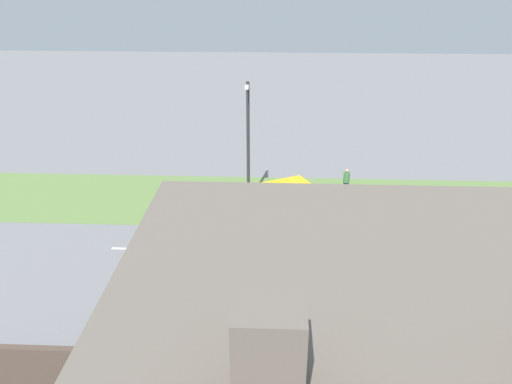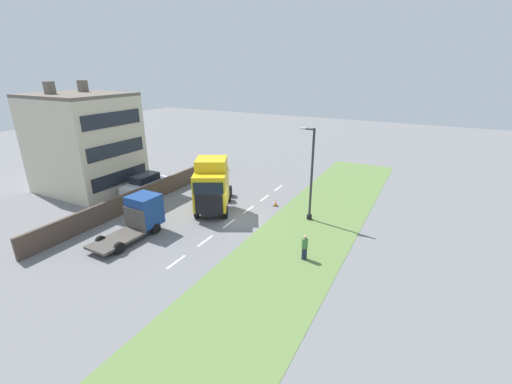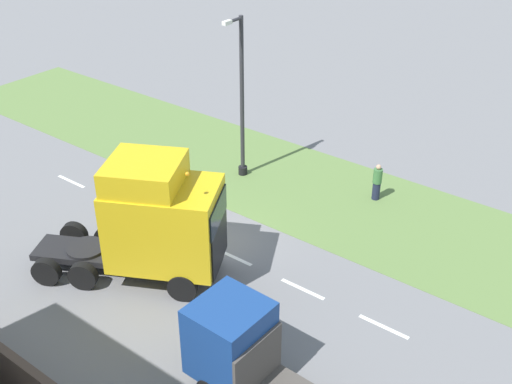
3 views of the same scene
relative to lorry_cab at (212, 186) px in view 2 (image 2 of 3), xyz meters
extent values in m
plane|color=slate|center=(-2.45, 0.45, -2.34)|extent=(120.00, 120.00, 0.00)
cube|color=#607F42|center=(-8.45, 0.45, -2.33)|extent=(7.00, 44.00, 0.01)
cube|color=white|center=(-2.45, -8.25, -2.34)|extent=(0.16, 1.80, 0.00)
cube|color=white|center=(-2.45, -5.05, -2.34)|extent=(0.16, 1.80, 0.00)
cube|color=white|center=(-2.45, -1.85, -2.34)|extent=(0.16, 1.80, 0.00)
cube|color=white|center=(-2.45, 1.35, -2.34)|extent=(0.16, 1.80, 0.00)
cube|color=white|center=(-2.45, 4.55, -2.34)|extent=(0.16, 1.80, 0.00)
cube|color=white|center=(-2.45, 7.75, -2.34)|extent=(0.16, 1.80, 0.00)
cube|color=#4C3D33|center=(6.55, 0.45, -1.52)|extent=(0.25, 24.00, 1.63)
cube|color=beige|center=(14.48, 0.66, 2.21)|extent=(8.78, 7.46, 9.09)
cube|color=#1E232D|center=(10.05, 0.66, -0.52)|extent=(0.08, 6.34, 1.27)
cube|color=#1E232D|center=(10.05, 0.66, 2.21)|extent=(0.08, 6.34, 1.27)
cube|color=#1E232D|center=(10.05, 0.66, 4.94)|extent=(0.08, 6.34, 1.27)
cube|color=#665B51|center=(14.48, 0.66, 6.91)|extent=(8.78, 7.46, 0.30)
cube|color=#665B51|center=(15.35, 2.53, 7.61)|extent=(0.70, 0.70, 1.10)
cube|color=#665B51|center=(15.35, -0.83, 7.61)|extent=(0.70, 0.70, 1.10)
cube|color=black|center=(0.59, -1.13, -1.67)|extent=(4.45, 6.76, 0.24)
cube|color=gold|center=(-0.13, 0.25, -0.07)|extent=(4.05, 4.55, 2.96)
cube|color=black|center=(-1.02, 1.95, -0.72)|extent=(1.97, 1.07, 1.66)
cube|color=black|center=(-1.02, 1.95, 0.58)|extent=(2.09, 1.13, 0.95)
cube|color=gold|center=(0.13, -0.26, 1.86)|extent=(3.32, 3.32, 0.90)
sphere|color=orange|center=(-0.03, 1.58, 2.38)|extent=(0.14, 0.14, 0.14)
cylinder|color=black|center=(1.31, -2.50, -1.49)|extent=(1.92, 1.92, 0.12)
cylinder|color=black|center=(-1.58, 0.46, -1.82)|extent=(0.77, 1.07, 1.04)
cylinder|color=black|center=(0.53, 1.56, -1.82)|extent=(0.77, 1.07, 1.04)
cylinder|color=black|center=(0.09, -2.75, -1.82)|extent=(0.77, 1.07, 1.04)
cylinder|color=black|center=(2.20, -1.64, -1.82)|extent=(0.77, 1.07, 1.04)
cylinder|color=black|center=(0.73, -3.97, -1.82)|extent=(0.77, 1.07, 1.04)
cylinder|color=black|center=(2.84, -2.86, -1.82)|extent=(0.77, 1.07, 1.04)
cube|color=navy|center=(2.43, 5.27, -0.62)|extent=(2.08, 2.00, 2.28)
cube|color=black|center=(2.40, 4.28, -0.16)|extent=(1.79, 0.09, 0.82)
cube|color=#4C4742|center=(2.51, 8.05, -1.85)|extent=(2.13, 3.66, 0.18)
cube|color=#4C4742|center=(2.46, 6.30, -0.96)|extent=(2.03, 0.16, 1.60)
cylinder|color=black|center=(3.37, 5.25, -1.94)|extent=(0.26, 0.81, 0.80)
cylinder|color=black|center=(1.50, 5.30, -1.94)|extent=(0.26, 0.81, 0.80)
cylinder|color=black|center=(3.46, 8.58, -1.94)|extent=(0.26, 0.81, 0.80)
cylinder|color=black|center=(1.59, 8.63, -1.94)|extent=(0.26, 0.81, 0.80)
cube|color=silver|center=(8.31, -0.56, -1.55)|extent=(1.80, 4.80, 1.02)
cube|color=black|center=(8.31, -0.68, -0.70)|extent=(1.52, 2.64, 0.68)
cylinder|color=black|center=(7.47, 0.99, -2.02)|extent=(0.21, 0.64, 0.64)
cylinder|color=black|center=(9.12, 1.01, -2.02)|extent=(0.21, 0.64, 0.64)
cylinder|color=black|center=(7.50, -2.12, -2.02)|extent=(0.21, 0.64, 0.64)
cylinder|color=black|center=(9.15, -2.10, -2.02)|extent=(0.21, 0.64, 0.64)
cylinder|color=black|center=(-7.80, -2.42, -2.14)|extent=(0.42, 0.42, 0.40)
cylinder|color=#2D2D33|center=(-7.80, -2.42, 1.38)|extent=(0.19, 0.19, 7.44)
cylinder|color=#2D2D33|center=(-7.35, -2.42, 5.00)|extent=(0.90, 0.13, 0.13)
cube|color=silver|center=(-6.90, -2.42, 5.00)|extent=(0.44, 0.20, 0.16)
cylinder|color=#1E233D|center=(-9.57, 3.60, -1.93)|extent=(0.34, 0.34, 0.82)
cylinder|color=#3F723F|center=(-9.57, 3.60, -1.19)|extent=(0.39, 0.39, 0.65)
sphere|color=tan|center=(-9.57, 3.60, -0.75)|extent=(0.22, 0.22, 0.22)
cube|color=black|center=(-4.18, -3.73, -2.32)|extent=(0.36, 0.36, 0.03)
cone|color=orange|center=(-4.18, -3.73, -2.03)|extent=(0.28, 0.28, 0.55)
cylinder|color=white|center=(-4.18, -3.73, -2.00)|extent=(0.17, 0.17, 0.07)
camera|label=1|loc=(19.14, -0.79, 11.07)|focal=35.00mm
camera|label=2|loc=(-15.78, 22.15, 9.42)|focal=24.00mm
camera|label=3|loc=(12.75, 14.12, 12.10)|focal=45.00mm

